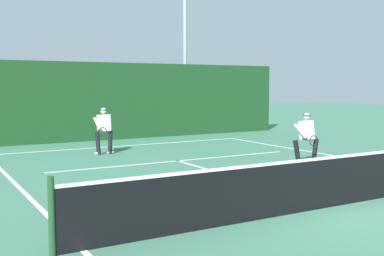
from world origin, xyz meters
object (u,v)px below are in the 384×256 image
at_px(tennis_ball, 176,182).
at_px(player_far, 104,129).
at_px(player_near, 307,137).
at_px(light_pole, 185,36).

bearing_deg(tennis_ball, player_far, 88.14).
relative_size(player_near, player_far, 0.98).
height_order(player_near, player_far, player_far).
xyz_separation_m(player_near, light_pole, (1.83, 10.41, 3.87)).
bearing_deg(light_pole, tennis_ball, -120.23).
height_order(player_far, tennis_ball, player_far).
height_order(player_near, tennis_ball, player_near).
height_order(player_near, light_pole, light_pole).
xyz_separation_m(tennis_ball, light_pole, (6.26, 10.74, 4.67)).
height_order(tennis_ball, light_pole, light_pole).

